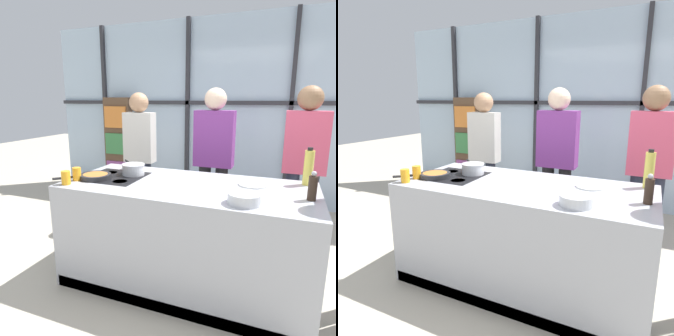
{
  "view_description": "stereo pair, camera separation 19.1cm",
  "coord_description": "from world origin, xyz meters",
  "views": [
    {
      "loc": [
        0.74,
        -2.29,
        1.6
      ],
      "look_at": [
        -0.21,
        0.1,
        1.0
      ],
      "focal_mm": 32.0,
      "sensor_mm": 36.0,
      "label": 1
    },
    {
      "loc": [
        0.92,
        -2.21,
        1.6
      ],
      "look_at": [
        -0.21,
        0.1,
        1.0
      ],
      "focal_mm": 32.0,
      "sensor_mm": 36.0,
      "label": 2
    }
  ],
  "objects": [
    {
      "name": "spectator_center_right",
      "position": [
        0.93,
        0.97,
        1.0
      ],
      "size": [
        0.41,
        0.24,
        1.73
      ],
      "rotation": [
        0.0,
        0.0,
        3.14
      ],
      "color": "#232838",
      "rests_on": "ground_plane"
    },
    {
      "name": "pepper_grinder",
      "position": [
        0.94,
        -0.06,
        1.0
      ],
      "size": [
        0.06,
        0.06,
        0.21
      ],
      "color": "#332319",
      "rests_on": "demo_island"
    },
    {
      "name": "demo_island",
      "position": [
        -0.0,
        -0.0,
        0.45
      ],
      "size": [
        2.06,
        0.95,
        0.9
      ],
      "color": "#A8AAB2",
      "rests_on": "ground_plane"
    },
    {
      "name": "juice_glass_far",
      "position": [
        -0.93,
        -0.23,
        0.96
      ],
      "size": [
        0.07,
        0.07,
        0.11
      ],
      "primitive_type": "cylinder",
      "color": "orange",
      "rests_on": "demo_island"
    },
    {
      "name": "spectator_far_left",
      "position": [
        -0.93,
        0.97,
        0.98
      ],
      "size": [
        0.37,
        0.23,
        1.67
      ],
      "rotation": [
        0.0,
        0.0,
        3.14
      ],
      "color": "#232838",
      "rests_on": "ground_plane"
    },
    {
      "name": "saucepan",
      "position": [
        -0.57,
        0.13,
        0.96
      ],
      "size": [
        0.32,
        0.32,
        0.1
      ],
      "color": "silver",
      "rests_on": "demo_island"
    },
    {
      "name": "spectator_center_left",
      "position": [
        0.0,
        0.97,
        0.98
      ],
      "size": [
        0.43,
        0.24,
        1.72
      ],
      "rotation": [
        0.0,
        0.0,
        3.14
      ],
      "color": "black",
      "rests_on": "ground_plane"
    },
    {
      "name": "white_plate",
      "position": [
        0.52,
        0.17,
        0.91
      ],
      "size": [
        0.23,
        0.23,
        0.01
      ],
      "primitive_type": "cylinder",
      "color": "white",
      "rests_on": "demo_island"
    },
    {
      "name": "frying_pan",
      "position": [
        -0.82,
        -0.13,
        0.93
      ],
      "size": [
        0.41,
        0.4,
        0.04
      ],
      "color": "#232326",
      "rests_on": "demo_island"
    },
    {
      "name": "ground_plane",
      "position": [
        0.0,
        0.0,
        0.0
      ],
      "size": [
        18.0,
        18.0,
        0.0
      ],
      "primitive_type": "plane",
      "color": "#BCB29E"
    },
    {
      "name": "oil_bottle",
      "position": [
        0.93,
        0.35,
        1.05
      ],
      "size": [
        0.08,
        0.08,
        0.31
      ],
      "color": "#E0CC4C",
      "rests_on": "demo_island"
    },
    {
      "name": "mixing_bowl",
      "position": [
        0.51,
        -0.31,
        0.94
      ],
      "size": [
        0.23,
        0.23,
        0.08
      ],
      "color": "silver",
      "rests_on": "demo_island"
    },
    {
      "name": "bookshelf",
      "position": [
        -1.97,
        2.21,
        0.81
      ],
      "size": [
        0.48,
        0.19,
        1.62
      ],
      "color": "brown",
      "rests_on": "ground_plane"
    },
    {
      "name": "juice_glass_near",
      "position": [
        -0.93,
        -0.37,
        0.96
      ],
      "size": [
        0.07,
        0.07,
        0.11
      ],
      "primitive_type": "cylinder",
      "color": "orange",
      "rests_on": "demo_island"
    },
    {
      "name": "back_window_wall",
      "position": [
        0.0,
        2.4,
        1.4
      ],
      "size": [
        6.4,
        0.1,
        2.8
      ],
      "color": "silver",
      "rests_on": "ground_plane"
    }
  ]
}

